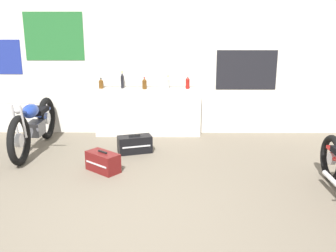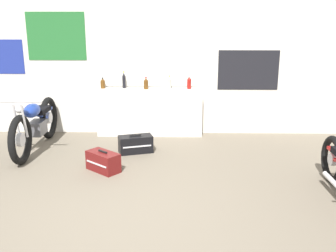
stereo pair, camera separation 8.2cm
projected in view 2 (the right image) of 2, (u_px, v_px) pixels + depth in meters
name	position (u px, v px, depth m)	size (l,w,h in m)	color
ground_plane	(128.00, 230.00, 4.17)	(24.00, 24.00, 0.00)	#706656
wall_back	(149.00, 60.00, 7.32)	(10.00, 0.07, 2.80)	silver
sill_counter	(150.00, 112.00, 7.40)	(1.97, 0.28, 0.90)	silver
bottle_leftmost	(103.00, 84.00, 7.28)	(0.08, 0.08, 0.20)	#5B3814
bottle_left_center	(124.00, 81.00, 7.28)	(0.06, 0.06, 0.32)	black
bottle_center	(146.00, 84.00, 7.21)	(0.08, 0.08, 0.22)	#5B3814
bottle_right_center	(169.00, 83.00, 7.23)	(0.06, 0.06, 0.24)	#B7B2A8
bottle_rightmost	(189.00, 83.00, 7.22)	(0.07, 0.07, 0.25)	maroon
motorcycle_blue	(36.00, 124.00, 6.58)	(0.64, 2.10, 0.96)	black
hard_case_black	(136.00, 144.00, 6.51)	(0.60, 0.41, 0.31)	black
hard_case_darkred	(103.00, 162.00, 5.73)	(0.55, 0.52, 0.31)	maroon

